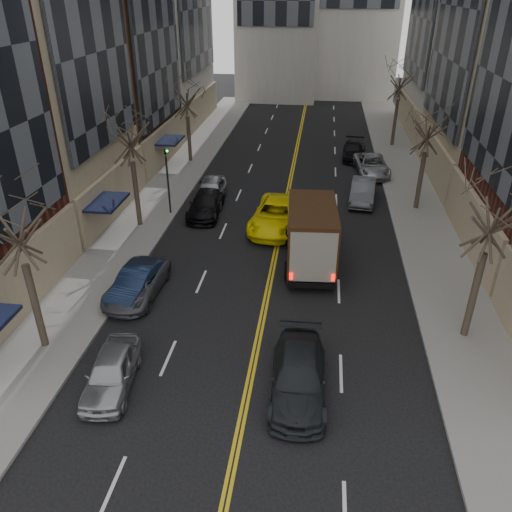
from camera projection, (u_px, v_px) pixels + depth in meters
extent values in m
cube|color=slate|center=(169.00, 186.00, 37.51)|extent=(4.00, 66.00, 0.15)
cube|color=slate|center=(414.00, 197.00, 35.46)|extent=(4.00, 66.00, 0.15)
cube|color=#4C301E|center=(94.00, 5.00, 37.73)|extent=(9.00, 12.00, 24.00)
cube|color=black|center=(104.00, 202.00, 28.68)|extent=(2.00, 3.00, 0.15)
cube|color=black|center=(92.00, 218.00, 29.29)|extent=(0.20, 3.00, 2.50)
cube|color=black|center=(168.00, 140.00, 39.98)|extent=(2.00, 3.00, 0.15)
cube|color=black|center=(159.00, 153.00, 40.59)|extent=(0.20, 3.00, 2.50)
cylinder|color=#382D23|center=(36.00, 306.00, 20.01)|extent=(0.30, 0.30, 3.83)
cylinder|color=#382D23|center=(137.00, 194.00, 30.39)|extent=(0.30, 0.30, 4.05)
cylinder|color=#382D23|center=(189.00, 139.00, 41.78)|extent=(0.30, 0.30, 3.69)
cylinder|color=#382D23|center=(473.00, 296.00, 20.58)|extent=(0.30, 0.30, 3.96)
cylinder|color=#382D23|center=(420.00, 181.00, 32.80)|extent=(0.30, 0.30, 3.78)
cylinder|color=#382D23|center=(395.00, 123.00, 45.76)|extent=(0.30, 0.30, 4.14)
cylinder|color=black|center=(168.00, 185.00, 32.03)|extent=(0.12, 0.12, 3.80)
imported|color=black|center=(165.00, 150.00, 30.90)|extent=(0.15, 0.18, 0.90)
sphere|color=#0CE526|center=(167.00, 151.00, 30.82)|extent=(0.14, 0.14, 0.14)
cube|color=black|center=(310.00, 254.00, 27.02)|extent=(2.64, 6.61, 0.30)
cube|color=black|center=(309.00, 219.00, 28.61)|extent=(2.49, 1.87, 2.13)
cube|color=black|center=(312.00, 234.00, 25.82)|extent=(2.74, 5.11, 3.04)
cube|color=black|center=(312.00, 285.00, 24.28)|extent=(2.34, 0.33, 0.30)
cube|color=red|center=(291.00, 276.00, 24.11)|extent=(0.19, 0.07, 0.35)
cube|color=red|center=(333.00, 278.00, 23.99)|extent=(0.19, 0.07, 0.35)
cube|color=gold|center=(288.00, 223.00, 25.65)|extent=(0.10, 0.91, 0.91)
cube|color=gold|center=(336.00, 224.00, 25.50)|extent=(0.10, 0.91, 0.91)
cylinder|color=black|center=(288.00, 237.00, 28.98)|extent=(0.35, 0.99, 0.97)
cylinder|color=black|center=(329.00, 238.00, 28.84)|extent=(0.35, 0.99, 0.97)
cylinder|color=black|center=(287.00, 271.00, 25.61)|extent=(0.35, 0.99, 0.97)
cylinder|color=black|center=(334.00, 272.00, 25.47)|extent=(0.35, 0.99, 0.97)
imported|color=black|center=(299.00, 376.00, 18.37)|extent=(2.21, 5.11, 1.47)
cube|color=black|center=(300.00, 351.00, 18.72)|extent=(0.13, 0.04, 0.09)
cube|color=blue|center=(300.00, 352.00, 18.70)|extent=(0.10, 0.01, 0.06)
imported|color=#FFEA0A|center=(276.00, 215.00, 30.90)|extent=(3.35, 6.29, 1.68)
imported|color=black|center=(307.00, 267.00, 25.01)|extent=(0.68, 0.80, 1.87)
imported|color=#9FA3A7|center=(111.00, 372.00, 18.66)|extent=(2.08, 4.21, 1.38)
imported|color=#101D35|center=(137.00, 283.00, 24.19)|extent=(1.99, 4.41, 1.40)
imported|color=#494A51|center=(137.00, 283.00, 24.20)|extent=(2.30, 4.83, 1.33)
imported|color=black|center=(206.00, 204.00, 32.80)|extent=(2.21, 5.00, 1.43)
imported|color=#9CA0A3|center=(211.00, 191.00, 34.58)|extent=(2.21, 4.89, 1.63)
imported|color=#4E5256|center=(363.00, 191.00, 34.70)|extent=(2.08, 4.74, 1.52)
imported|color=#9D9FA5|center=(372.00, 165.00, 39.70)|extent=(2.87, 5.44, 1.46)
imported|color=black|center=(354.00, 151.00, 43.33)|extent=(2.17, 4.81, 1.37)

